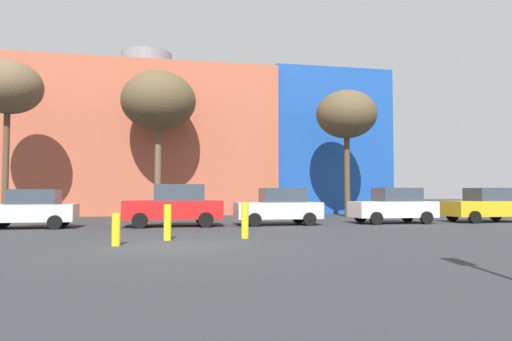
# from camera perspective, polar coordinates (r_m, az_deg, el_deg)

# --- Properties ---
(ground_plane) EXTENTS (200.00, 200.00, 0.00)m
(ground_plane) POSITION_cam_1_polar(r_m,az_deg,el_deg) (13.42, -10.21, -9.18)
(ground_plane) COLOR #2D3033
(building_backdrop) EXTENTS (37.02, 11.61, 12.63)m
(building_backdrop) POSITION_cam_1_polar(r_m,az_deg,el_deg) (37.68, -13.43, 3.24)
(building_backdrop) COLOR #B2563D
(building_backdrop) RESTS_ON ground_plane
(parked_car_1) EXTENTS (3.87, 1.90, 1.68)m
(parked_car_1) POSITION_cam_1_polar(r_m,az_deg,el_deg) (22.17, -26.02, -4.26)
(parked_car_1) COLOR silver
(parked_car_1) RESTS_ON ground_plane
(parked_car_2) EXTENTS (4.40, 2.16, 1.91)m
(parked_car_2) POSITION_cam_1_polar(r_m,az_deg,el_deg) (21.47, -10.00, -4.26)
(parked_car_2) COLOR red
(parked_car_2) RESTS_ON ground_plane
(parked_car_3) EXTENTS (4.04, 1.98, 1.75)m
(parked_car_3) POSITION_cam_1_polar(r_m,az_deg,el_deg) (22.15, 2.84, -4.46)
(parked_car_3) COLOR silver
(parked_car_3) RESTS_ON ground_plane
(parked_car_4) EXTENTS (4.10, 2.01, 1.78)m
(parked_car_4) POSITION_cam_1_polar(r_m,az_deg,el_deg) (24.31, 16.58, -4.17)
(parked_car_4) COLOR white
(parked_car_4) RESTS_ON ground_plane
(parked_car_5) EXTENTS (4.12, 2.02, 1.78)m
(parked_car_5) POSITION_cam_1_polar(r_m,az_deg,el_deg) (27.20, 26.49, -3.83)
(parked_car_5) COLOR gold
(parked_car_5) RESTS_ON ground_plane
(bare_tree_0) EXTENTS (4.60, 4.60, 9.09)m
(bare_tree_0) POSITION_cam_1_polar(r_m,az_deg,el_deg) (29.74, -11.89, 8.27)
(bare_tree_0) COLOR brown
(bare_tree_0) RESTS_ON ground_plane
(bare_tree_1) EXTENTS (3.67, 3.67, 8.79)m
(bare_tree_1) POSITION_cam_1_polar(r_m,az_deg,el_deg) (29.11, -28.22, 8.90)
(bare_tree_1) COLOR brown
(bare_tree_1) RESTS_ON ground_plane
(bare_tree_2) EXTENTS (3.94, 3.94, 8.27)m
(bare_tree_2) POSITION_cam_1_polar(r_m,az_deg,el_deg) (31.12, 11.07, 6.70)
(bare_tree_2) COLOR brown
(bare_tree_2) RESTS_ON ground_plane
(bollard_yellow_0) EXTENTS (0.24, 0.24, 1.14)m
(bollard_yellow_0) POSITION_cam_1_polar(r_m,az_deg,el_deg) (15.17, -10.83, -6.28)
(bollard_yellow_0) COLOR yellow
(bollard_yellow_0) RESTS_ON ground_plane
(bollard_yellow_1) EXTENTS (0.24, 0.24, 0.92)m
(bollard_yellow_1) POSITION_cam_1_polar(r_m,az_deg,el_deg) (13.90, -16.84, -6.97)
(bollard_yellow_1) COLOR yellow
(bollard_yellow_1) RESTS_ON ground_plane
(bollard_yellow_2) EXTENTS (0.24, 0.24, 1.20)m
(bollard_yellow_2) POSITION_cam_1_polar(r_m,az_deg,el_deg) (15.57, -1.37, -6.13)
(bollard_yellow_2) COLOR yellow
(bollard_yellow_2) RESTS_ON ground_plane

